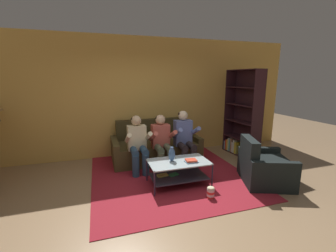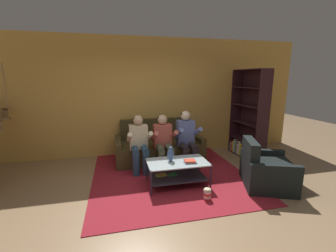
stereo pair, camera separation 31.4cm
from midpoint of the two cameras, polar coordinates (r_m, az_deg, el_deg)
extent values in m
plane|color=#967655|center=(3.79, 1.16, -18.46)|extent=(16.80, 16.80, 0.00)
cube|color=gold|center=(5.70, -4.99, 7.28)|extent=(8.40, 0.12, 2.90)
cylinder|color=#AC8351|center=(5.64, -34.79, 8.36)|extent=(0.04, 0.04, 0.90)
cube|color=#473C1F|center=(5.39, -0.62, -6.33)|extent=(1.76, 0.97, 0.44)
cube|color=#3C331A|center=(5.64, -1.51, -0.60)|extent=(1.76, 0.18, 0.48)
cube|color=#473C1F|center=(5.26, -10.79, -6.34)|extent=(0.13, 0.97, 0.56)
cube|color=#473C1F|center=(5.64, 8.83, -4.98)|extent=(0.13, 0.97, 0.56)
cylinder|color=navy|center=(4.56, -6.12, -9.93)|extent=(0.14, 0.14, 0.44)
cylinder|color=navy|center=(4.58, -3.60, -9.75)|extent=(0.14, 0.14, 0.44)
cylinder|color=navy|center=(4.63, -6.47, -6.09)|extent=(0.14, 0.42, 0.14)
cylinder|color=navy|center=(4.66, -4.02, -5.94)|extent=(0.14, 0.42, 0.14)
cube|color=beige|center=(4.78, -5.64, -2.80)|extent=(0.38, 0.22, 0.51)
cylinder|color=beige|center=(4.57, -7.88, -2.88)|extent=(0.09, 0.49, 0.31)
cylinder|color=beige|center=(4.63, -2.86, -2.61)|extent=(0.09, 0.49, 0.31)
sphere|color=tan|center=(4.70, -5.73, 1.47)|extent=(0.21, 0.21, 0.21)
ellipsoid|color=black|center=(4.72, -5.77, 1.83)|extent=(0.21, 0.21, 0.13)
cylinder|color=#515B41|center=(4.64, 0.33, -9.44)|extent=(0.14, 0.14, 0.44)
cylinder|color=#515B41|center=(4.69, 2.74, -9.22)|extent=(0.14, 0.14, 0.44)
cylinder|color=#515B41|center=(4.72, -0.18, -5.68)|extent=(0.14, 0.42, 0.14)
cylinder|color=#515B41|center=(4.76, 2.18, -5.51)|extent=(0.14, 0.42, 0.14)
cube|color=#B55043|center=(4.87, 0.41, -2.51)|extent=(0.38, 0.22, 0.51)
cylinder|color=#B55043|center=(4.65, -1.50, -2.60)|extent=(0.09, 0.49, 0.31)
cylinder|color=#B55043|center=(4.74, 3.32, -2.31)|extent=(0.09, 0.49, 0.31)
sphere|color=tan|center=(4.80, 0.42, 1.63)|extent=(0.21, 0.21, 0.21)
ellipsoid|color=black|center=(4.81, 0.36, 1.98)|extent=(0.21, 0.21, 0.13)
cylinder|color=#2A2224|center=(4.78, 6.46, -8.85)|extent=(0.14, 0.14, 0.44)
cylinder|color=#2A2224|center=(4.85, 8.71, -8.61)|extent=(0.14, 0.14, 0.44)
cylinder|color=#2A2224|center=(4.85, 5.82, -5.22)|extent=(0.14, 0.42, 0.14)
cylinder|color=#2A2224|center=(4.92, 8.03, -5.04)|extent=(0.14, 0.42, 0.14)
cube|color=#5F6DA9|center=(5.01, 6.19, -1.79)|extent=(0.38, 0.22, 0.57)
cylinder|color=#5F6DA9|center=(4.77, 4.61, -1.77)|extent=(0.09, 0.49, 0.31)
cylinder|color=#5F6DA9|center=(4.90, 9.14, -1.49)|extent=(0.09, 0.49, 0.31)
sphere|color=beige|center=(4.93, 6.29, 2.61)|extent=(0.21, 0.21, 0.21)
ellipsoid|color=black|center=(4.95, 6.22, 2.95)|extent=(0.21, 0.21, 0.13)
cube|color=#ACC0C4|center=(4.12, 4.60, -9.15)|extent=(1.09, 0.63, 0.02)
cube|color=#303140|center=(4.23, 4.53, -12.70)|extent=(1.00, 0.58, 0.02)
cylinder|color=#2B2638|center=(3.81, -1.88, -14.43)|extent=(0.03, 0.03, 0.45)
cylinder|color=#2B2638|center=(4.13, 13.04, -12.57)|extent=(0.03, 0.03, 0.45)
cylinder|color=#2B2638|center=(4.35, -3.47, -10.97)|extent=(0.03, 0.03, 0.45)
cylinder|color=#2B2638|center=(4.63, 9.75, -9.66)|extent=(0.03, 0.03, 0.45)
cube|color=#AEB547|center=(4.21, 0.43, -12.38)|extent=(0.20, 0.13, 0.03)
cube|color=#2F9450|center=(4.25, 3.25, -12.27)|extent=(0.20, 0.15, 0.02)
cube|color=maroon|center=(4.78, 1.92, -11.61)|extent=(3.00, 3.34, 0.01)
cube|color=#894B4E|center=(4.78, 1.92, -11.59)|extent=(1.65, 1.84, 0.00)
ellipsoid|color=#3B5783|center=(4.09, 2.87, -7.35)|extent=(0.12, 0.12, 0.24)
cylinder|color=#3B5783|center=(4.05, 2.89, -5.76)|extent=(0.06, 0.06, 0.05)
cube|color=#7699B4|center=(4.08, 7.83, -9.14)|extent=(0.23, 0.17, 0.02)
cube|color=red|center=(4.09, 7.77, -8.79)|extent=(0.21, 0.18, 0.03)
cube|color=#30171E|center=(6.22, 18.29, 3.54)|extent=(0.34, 0.05, 2.13)
cube|color=#30171E|center=(5.46, 24.59, 1.93)|extent=(0.34, 0.05, 2.13)
cube|color=#30171E|center=(5.93, 22.41, 2.85)|extent=(0.12, 1.02, 2.13)
cube|color=#30171E|center=(6.08, 20.47, -7.06)|extent=(0.43, 1.01, 0.02)
cube|color=#30171E|center=(5.96, 20.77, -3.27)|extent=(0.43, 1.01, 0.02)
cube|color=#30171E|center=(5.87, 21.08, 0.74)|extent=(0.43, 1.01, 0.02)
cube|color=#30171E|center=(5.80, 21.39, 4.86)|extent=(0.43, 1.01, 0.02)
cube|color=#30171E|center=(5.77, 21.72, 9.05)|extent=(0.43, 1.01, 0.02)
cube|color=#30171E|center=(5.77, 22.05, 13.17)|extent=(0.43, 1.01, 0.02)
cube|color=#7398BC|center=(6.37, 17.76, -4.84)|extent=(0.24, 0.07, 0.22)
cube|color=red|center=(6.33, 18.09, -4.77)|extent=(0.26, 0.07, 0.26)
cube|color=gold|center=(6.28, 18.40, -4.83)|extent=(0.26, 0.07, 0.28)
cube|color=silver|center=(6.24, 18.68, -4.66)|extent=(0.25, 0.05, 0.35)
cube|color=teal|center=(6.20, 18.82, -5.08)|extent=(0.23, 0.07, 0.28)
cube|color=#9D6C49|center=(6.17, 19.38, -4.91)|extent=(0.29, 0.07, 0.35)
cube|color=silver|center=(6.12, 19.48, -5.40)|extent=(0.24, 0.07, 0.27)
cube|color=silver|center=(6.08, 19.98, -5.16)|extent=(0.28, 0.07, 0.35)
cube|color=gold|center=(6.05, 20.30, -5.58)|extent=(0.28, 0.08, 0.29)
cube|color=#B0B046|center=(6.02, 20.48, -6.03)|extent=(0.26, 0.05, 0.22)
cube|color=black|center=(4.58, 25.75, -10.90)|extent=(1.00, 0.94, 0.46)
cube|color=black|center=(4.35, 22.20, -5.84)|extent=(0.39, 0.71, 0.39)
cube|color=black|center=(4.21, 27.53, -12.35)|extent=(0.79, 0.39, 0.56)
cube|color=black|center=(4.92, 24.35, -8.57)|extent=(0.79, 0.39, 0.56)
cylinder|color=red|center=(3.88, 12.31, -17.60)|extent=(0.12, 0.12, 0.04)
cylinder|color=white|center=(3.86, 12.34, -17.07)|extent=(0.12, 0.12, 0.04)
cylinder|color=red|center=(3.84, 12.37, -16.53)|extent=(0.12, 0.12, 0.04)
cylinder|color=white|center=(3.82, 12.40, -15.98)|extent=(0.12, 0.12, 0.04)
ellipsoid|color=beige|center=(3.81, 12.42, -15.50)|extent=(0.12, 0.12, 0.04)
camera|label=1|loc=(0.16, -87.88, 0.46)|focal=24.00mm
camera|label=2|loc=(0.16, 92.12, -0.46)|focal=24.00mm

